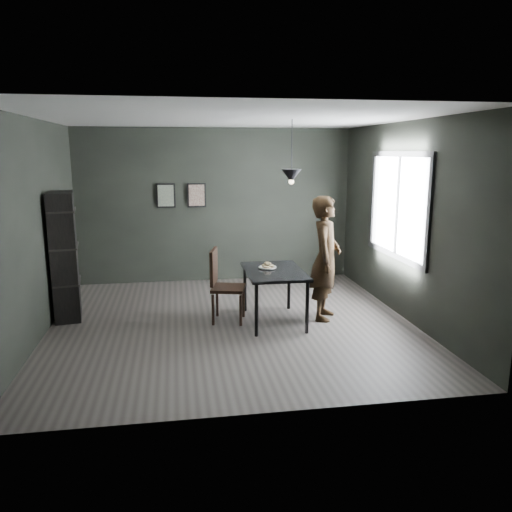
{
  "coord_description": "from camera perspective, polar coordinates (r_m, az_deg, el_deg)",
  "views": [
    {
      "loc": [
        -0.74,
        -6.65,
        2.38
      ],
      "look_at": [
        0.35,
        0.05,
        0.95
      ],
      "focal_mm": 35.0,
      "sensor_mm": 36.0,
      "label": 1
    }
  ],
  "objects": [
    {
      "name": "window_assembly",
      "position": [
        7.61,
        15.88,
        5.55
      ],
      "size": [
        0.04,
        1.96,
        1.56
      ],
      "color": "white",
      "rests_on": "ground"
    },
    {
      "name": "white_plate",
      "position": [
        7.09,
        1.33,
        -1.36
      ],
      "size": [
        0.23,
        0.23,
        0.01
      ],
      "primitive_type": "cylinder",
      "color": "white",
      "rests_on": "cafe_table"
    },
    {
      "name": "wood_chair",
      "position": [
        7.05,
        -3.94,
        -2.82
      ],
      "size": [
        0.54,
        0.54,
        1.04
      ],
      "rotation": [
        0.0,
        0.0,
        -0.23
      ],
      "color": "black",
      "rests_on": "ground"
    },
    {
      "name": "back_wall",
      "position": [
        9.24,
        -4.6,
        5.75
      ],
      "size": [
        5.0,
        0.1,
        2.8
      ],
      "primitive_type": "cube",
      "color": "black",
      "rests_on": "ground"
    },
    {
      "name": "cafe_table",
      "position": [
        7.0,
        2.09,
        -2.25
      ],
      "size": [
        0.8,
        1.2,
        0.75
      ],
      "color": "black",
      "rests_on": "ground"
    },
    {
      "name": "framed_print_right",
      "position": [
        9.16,
        -6.8,
        6.92
      ],
      "size": [
        0.34,
        0.04,
        0.44
      ],
      "color": "black",
      "rests_on": "ground"
    },
    {
      "name": "donut_pile",
      "position": [
        7.08,
        1.33,
        -1.09
      ],
      "size": [
        0.17,
        0.18,
        0.08
      ],
      "rotation": [
        0.0,
        0.0,
        0.14
      ],
      "color": "beige",
      "rests_on": "white_plate"
    },
    {
      "name": "shelf_unit",
      "position": [
        7.59,
        -21.07,
        -0.05
      ],
      "size": [
        0.44,
        0.66,
        1.83
      ],
      "primitive_type": "cube",
      "rotation": [
        0.0,
        0.0,
        0.16
      ],
      "color": "black",
      "rests_on": "ground"
    },
    {
      "name": "ceiling",
      "position": [
        6.71,
        -2.99,
        15.46
      ],
      "size": [
        5.0,
        5.0,
        0.02
      ],
      "color": "silver",
      "rests_on": "ground"
    },
    {
      "name": "ground",
      "position": [
        7.1,
        -2.75,
        -7.7
      ],
      "size": [
        5.0,
        5.0,
        0.0
      ],
      "primitive_type": "plane",
      "color": "#332F2C",
      "rests_on": "ground"
    },
    {
      "name": "woman",
      "position": [
        7.17,
        7.95,
        -0.25
      ],
      "size": [
        0.65,
        0.77,
        1.77
      ],
      "primitive_type": "imported",
      "rotation": [
        0.0,
        0.0,
        1.15
      ],
      "color": "black",
      "rests_on": "ground"
    },
    {
      "name": "pendant_lamp",
      "position": [
        6.95,
        4.06,
        9.15
      ],
      "size": [
        0.28,
        0.28,
        0.86
      ],
      "color": "black",
      "rests_on": "ground"
    },
    {
      "name": "framed_print_left",
      "position": [
        9.16,
        -10.27,
        6.81
      ],
      "size": [
        0.34,
        0.04,
        0.44
      ],
      "color": "black",
      "rests_on": "ground"
    }
  ]
}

